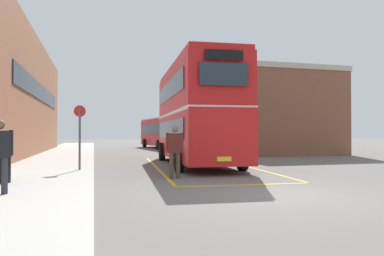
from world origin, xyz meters
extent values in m
plane|color=#66605B|center=(0.00, 14.40, 0.00)|extent=(135.60, 135.60, 0.00)
cube|color=#B2ADA3|center=(-6.50, 16.80, 0.07)|extent=(4.00, 57.60, 0.14)
cube|color=#9E6647|center=(-10.69, 19.15, 3.95)|extent=(5.18, 24.25, 7.91)
cube|color=#232D38|center=(-8.07, 19.15, 4.35)|extent=(0.06, 18.43, 1.10)
cube|color=brown|center=(9.05, 21.72, 2.90)|extent=(7.09, 17.05, 5.79)
cube|color=#19232D|center=(5.47, 21.72, 3.19)|extent=(0.06, 12.96, 1.10)
cube|color=#BCB29E|center=(9.05, 21.72, 5.97)|extent=(7.21, 17.17, 0.36)
cylinder|color=black|center=(-0.83, 12.01, 0.50)|extent=(0.35, 1.02, 1.00)
cylinder|color=black|center=(1.78, 11.82, 0.50)|extent=(0.35, 1.02, 1.00)
cylinder|color=black|center=(-1.27, 5.90, 0.50)|extent=(0.35, 1.02, 1.00)
cylinder|color=black|center=(1.33, 5.71, 0.50)|extent=(0.35, 1.02, 1.00)
cube|color=red|center=(0.25, 8.86, 1.40)|extent=(3.24, 10.05, 2.10)
cube|color=red|center=(0.25, 8.86, 3.50)|extent=(3.23, 9.85, 2.10)
cube|color=red|center=(0.25, 8.86, 4.65)|extent=(3.12, 9.75, 0.20)
cube|color=white|center=(0.25, 8.86, 2.45)|extent=(3.27, 9.95, 0.14)
cube|color=#232D38|center=(-1.03, 8.95, 1.70)|extent=(0.62, 8.09, 0.84)
cube|color=#232D38|center=(-1.03, 8.95, 3.60)|extent=(0.62, 8.09, 0.84)
cube|color=#232D38|center=(1.54, 8.77, 1.70)|extent=(0.62, 8.09, 0.84)
cube|color=#232D38|center=(1.54, 8.77, 3.60)|extent=(0.62, 8.09, 0.84)
cube|color=#232D38|center=(-0.11, 3.91, 3.60)|extent=(1.77, 0.17, 0.80)
cube|color=black|center=(-0.11, 3.91, 4.28)|extent=(1.39, 0.14, 0.36)
cube|color=#232D38|center=(0.62, 13.81, 1.80)|extent=(2.02, 0.19, 1.00)
cube|color=yellow|center=(-0.11, 3.91, 0.63)|extent=(0.52, 0.07, 0.16)
cylinder|color=black|center=(0.68, 30.43, 0.46)|extent=(0.35, 0.94, 0.92)
cylinder|color=black|center=(3.13, 30.67, 0.46)|extent=(0.35, 0.94, 0.92)
cylinder|color=black|center=(1.21, 24.82, 0.46)|extent=(0.35, 0.94, 0.92)
cylinder|color=black|center=(3.67, 25.05, 0.46)|extent=(0.35, 0.94, 0.92)
cube|color=#B71414|center=(2.17, 27.74, 1.60)|extent=(3.27, 9.58, 2.60)
cube|color=silver|center=(2.17, 27.74, 2.96)|extent=(3.10, 9.20, 0.12)
cube|color=#232D38|center=(0.97, 27.63, 1.95)|extent=(0.75, 7.49, 0.96)
cube|color=#232D38|center=(3.38, 27.86, 1.95)|extent=(0.75, 7.49, 0.96)
cube|color=#232D38|center=(1.72, 32.44, 1.90)|extent=(1.91, 0.22, 1.10)
cylinder|color=#473828|center=(-1.76, 3.90, 0.44)|extent=(0.14, 0.14, 0.87)
cylinder|color=#473828|center=(-1.99, 3.91, 0.44)|extent=(0.14, 0.14, 0.87)
cube|color=#591E19|center=(-1.88, 3.90, 1.20)|extent=(0.52, 0.23, 0.66)
cylinder|color=#591E19|center=(-1.62, 3.90, 1.24)|extent=(0.09, 0.09, 0.62)
cylinder|color=#591E19|center=(-2.13, 3.91, 1.24)|extent=(0.09, 0.09, 0.62)
sphere|color=#8C6647|center=(-1.88, 3.88, 1.68)|extent=(0.24, 0.24, 0.24)
cylinder|color=#2D2D38|center=(-6.49, 1.13, 0.56)|extent=(0.14, 0.14, 0.83)
cylinder|color=black|center=(-6.35, 1.15, 1.31)|extent=(0.09, 0.09, 0.59)
sphere|color=brown|center=(-6.60, 1.14, 1.74)|extent=(0.22, 0.22, 0.22)
cylinder|color=black|center=(-6.99, 3.21, 0.61)|extent=(0.44, 0.44, 0.94)
cylinder|color=olive|center=(-6.99, 3.21, 1.10)|extent=(0.46, 0.46, 0.04)
cylinder|color=#4C4C51|center=(-5.03, 6.40, 1.35)|extent=(0.08, 0.08, 2.41)
cylinder|color=red|center=(-5.03, 6.40, 2.37)|extent=(0.44, 0.07, 0.44)
cube|color=gold|center=(-1.81, 8.02, 0.00)|extent=(0.98, 11.87, 0.01)
cube|color=gold|center=(2.31, 7.72, 0.00)|extent=(0.98, 11.87, 0.01)
cube|color=gold|center=(-0.18, 1.94, 0.00)|extent=(4.25, 0.43, 0.01)
camera|label=1|loc=(-4.51, -8.06, 1.54)|focal=34.04mm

